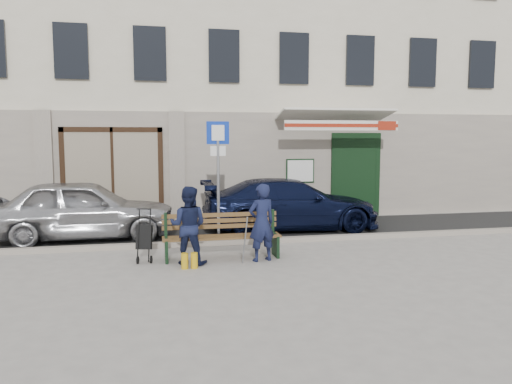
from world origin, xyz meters
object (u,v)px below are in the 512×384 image
object	(u,v)px
bench	(220,236)
man	(262,223)
stroller	(144,238)
car_navy	(291,204)
woman	(188,225)
parking_sign	(218,161)
car_silver	(83,209)

from	to	relation	value
bench	man	size ratio (longest dim) A/B	1.54
stroller	car_navy	bearing A→B (deg)	46.33
woman	bench	bearing A→B (deg)	-136.20
man	woman	bearing A→B (deg)	-17.89
woman	car_navy	bearing A→B (deg)	-114.84
car_navy	stroller	bearing A→B (deg)	127.18
man	stroller	world-z (taller)	man
man	parking_sign	bearing A→B (deg)	-88.92
car_silver	stroller	bearing A→B (deg)	-150.54
car_silver	car_navy	bearing A→B (deg)	-88.70
car_silver	man	size ratio (longest dim) A/B	2.80
car_silver	parking_sign	bearing A→B (deg)	-107.45
bench	man	xyz separation A→B (m)	(0.80, -0.36, 0.32)
car_silver	bench	distance (m)	3.92
car_silver	car_navy	xyz separation A→B (m)	(5.25, 0.27, -0.06)
bench	stroller	xyz separation A→B (m)	(-1.50, 0.09, 0.01)
car_silver	man	bearing A→B (deg)	-129.10
parking_sign	man	world-z (taller)	parking_sign
woman	man	bearing A→B (deg)	-163.55
man	car_navy	bearing A→B (deg)	-130.97
bench	woman	distance (m)	0.79
man	woman	xyz separation A→B (m)	(-1.45, 0.05, -0.01)
woman	stroller	bearing A→B (deg)	-6.64
car_navy	man	distance (m)	3.49
parking_sign	bench	world-z (taller)	parking_sign
parking_sign	man	distance (m)	2.37
woman	stroller	xyz separation A→B (m)	(-0.85, 0.40, -0.30)
stroller	car_silver	bearing A→B (deg)	131.80
parking_sign	car_silver	bearing A→B (deg)	164.68
car_silver	parking_sign	size ratio (longest dim) A/B	1.54
car_silver	stroller	xyz separation A→B (m)	(1.47, -2.44, -0.28)
car_navy	parking_sign	bearing A→B (deg)	120.73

